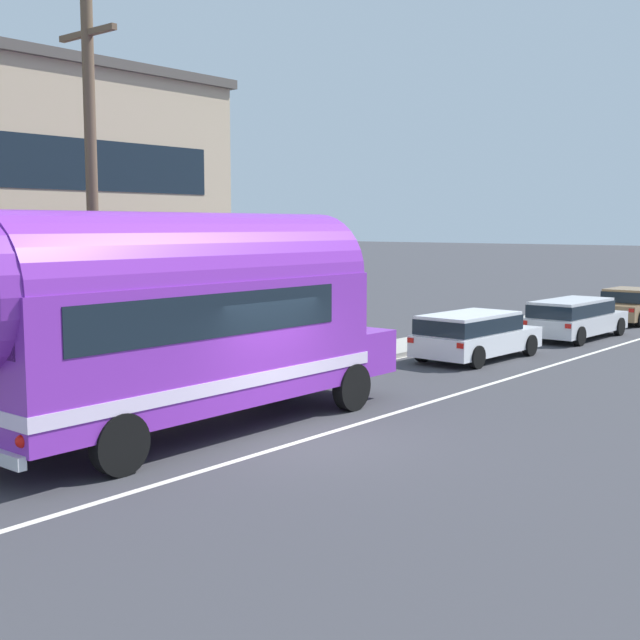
# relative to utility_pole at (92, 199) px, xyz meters

# --- Properties ---
(ground_plane) EXTENTS (300.00, 300.00, 0.00)m
(ground_plane) POSITION_rel_utility_pole_xyz_m (4.86, 0.98, -4.42)
(ground_plane) COLOR #38383D
(lane_markings) EXTENTS (4.13, 80.00, 0.01)m
(lane_markings) POSITION_rel_utility_pole_xyz_m (3.01, 12.98, -4.42)
(lane_markings) COLOR silver
(lane_markings) RESTS_ON ground
(sidewalk_slab) EXTENTS (1.82, 90.00, 0.15)m
(sidewalk_slab) POSITION_rel_utility_pole_xyz_m (-0.05, 10.98, -4.35)
(sidewalk_slab) COLOR #9E9B93
(sidewalk_slab) RESTS_ON ground
(utility_pole) EXTENTS (1.80, 0.24, 8.50)m
(utility_pole) POSITION_rel_utility_pole_xyz_m (0.00, 0.00, 0.00)
(utility_pole) COLOR brown
(utility_pole) RESTS_ON ground
(painted_bus) EXTENTS (2.64, 10.49, 4.12)m
(painted_bus) POSITION_rel_utility_pole_xyz_m (2.86, -0.43, -2.12)
(painted_bus) COLOR purple
(painted_bus) RESTS_ON ground
(car_lead) EXTENTS (2.10, 4.50, 1.37)m
(car_lead) POSITION_rel_utility_pole_xyz_m (2.64, 11.01, -3.63)
(car_lead) COLOR white
(car_lead) RESTS_ON ground
(car_second) EXTENTS (1.94, 4.83, 1.37)m
(car_second) POSITION_rel_utility_pole_xyz_m (3.09, 17.14, -3.63)
(car_second) COLOR silver
(car_second) RESTS_ON ground
(car_third) EXTENTS (1.94, 4.45, 1.37)m
(car_third) POSITION_rel_utility_pole_xyz_m (2.83, 23.39, -3.69)
(car_third) COLOR olive
(car_third) RESTS_ON ground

